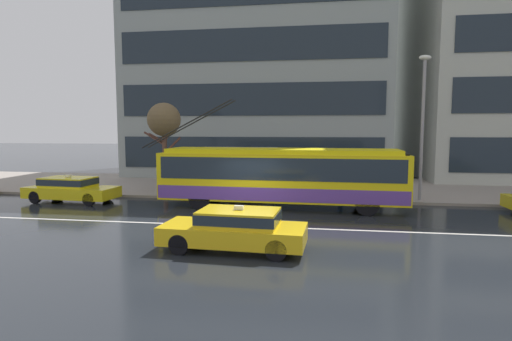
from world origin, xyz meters
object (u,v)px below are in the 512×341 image
object	(u,v)px
trolleybus	(281,175)
taxi_oncoming_near	(236,228)
street_lamp	(423,116)
pedestrian_at_shelter	(232,164)
pedestrian_walking_past	(377,163)
bus_shelter	(239,159)
pedestrian_approaching_curb	(341,176)
taxi_queued_behind_bus	(71,188)
street_tree_bare	(164,121)

from	to	relation	value
trolleybus	taxi_oncoming_near	world-z (taller)	trolleybus
trolleybus	street_lamp	world-z (taller)	street_lamp
street_lamp	pedestrian_at_shelter	bearing A→B (deg)	175.45
taxi_oncoming_near	pedestrian_walking_past	distance (m)	12.40
bus_shelter	pedestrian_at_shelter	world-z (taller)	bus_shelter
bus_shelter	street_lamp	distance (m)	9.75
pedestrian_walking_past	bus_shelter	bearing A→B (deg)	-173.74
taxi_oncoming_near	pedestrian_at_shelter	xyz separation A→B (m)	(-2.29, 10.17, 1.06)
pedestrian_at_shelter	pedestrian_walking_past	bearing A→B (deg)	5.86
pedestrian_at_shelter	trolleybus	bearing A→B (deg)	-45.48
pedestrian_walking_past	street_lamp	bearing A→B (deg)	-39.71
pedestrian_approaching_curb	street_lamp	distance (m)	5.21
pedestrian_at_shelter	pedestrian_approaching_curb	world-z (taller)	pedestrian_at_shelter
taxi_queued_behind_bus	street_tree_bare	world-z (taller)	street_tree_bare
taxi_oncoming_near	taxi_queued_behind_bus	size ratio (longest dim) A/B	0.95
pedestrian_approaching_curb	pedestrian_walking_past	bearing A→B (deg)	2.66
bus_shelter	pedestrian_walking_past	distance (m)	7.57
trolleybus	street_lamp	distance (m)	7.71
taxi_queued_behind_bus	pedestrian_walking_past	size ratio (longest dim) A/B	2.27
taxi_oncoming_near	taxi_queued_behind_bus	xyz separation A→B (m)	(-10.01, 6.97, 0.00)
bus_shelter	taxi_queued_behind_bus	bearing A→B (deg)	-158.57
taxi_oncoming_near	street_tree_bare	world-z (taller)	street_tree_bare
bus_shelter	pedestrian_walking_past	size ratio (longest dim) A/B	1.99
bus_shelter	pedestrian_approaching_curb	size ratio (longest dim) A/B	2.48
pedestrian_approaching_curb	pedestrian_walking_past	xyz separation A→B (m)	(1.90, 0.09, 0.71)
taxi_oncoming_near	pedestrian_walking_past	world-z (taller)	pedestrian_walking_past
taxi_queued_behind_bus	street_lamp	bearing A→B (deg)	7.84
taxi_queued_behind_bus	pedestrian_walking_past	distance (m)	16.20
pedestrian_at_shelter	street_tree_bare	distance (m)	4.73
pedestrian_approaching_curb	street_lamp	xyz separation A→B (m)	(3.83, -1.51, 3.21)
trolleybus	taxi_queued_behind_bus	bearing A→B (deg)	-179.55
pedestrian_at_shelter	street_lamp	size ratio (longest dim) A/B	0.27
bus_shelter	pedestrian_at_shelter	size ratio (longest dim) A/B	2.12
pedestrian_approaching_curb	bus_shelter	bearing A→B (deg)	-172.53
trolleybus	pedestrian_at_shelter	bearing A→B (deg)	134.52
bus_shelter	street_tree_bare	distance (m)	4.96
pedestrian_approaching_curb	trolleybus	bearing A→B (deg)	-127.64
street_lamp	taxi_oncoming_near	bearing A→B (deg)	-128.87
street_tree_bare	pedestrian_at_shelter	bearing A→B (deg)	-5.98
pedestrian_walking_past	pedestrian_at_shelter	bearing A→B (deg)	-174.14
taxi_queued_behind_bus	pedestrian_at_shelter	distance (m)	8.43
pedestrian_walking_past	street_lamp	size ratio (longest dim) A/B	0.29
trolleybus	pedestrian_at_shelter	xyz separation A→B (m)	(-3.07, 3.12, 0.21)
trolleybus	street_lamp	bearing A→B (deg)	18.97
pedestrian_at_shelter	street_tree_bare	world-z (taller)	street_tree_bare
trolleybus	street_tree_bare	bearing A→B (deg)	153.54
taxi_queued_behind_bus	pedestrian_at_shelter	xyz separation A→B (m)	(7.72, 3.20, 1.06)
bus_shelter	pedestrian_at_shelter	distance (m)	0.51
taxi_oncoming_near	pedestrian_walking_past	xyz separation A→B (m)	(5.64, 10.98, 1.14)
trolleybus	pedestrian_approaching_curb	size ratio (longest dim) A/B	7.49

